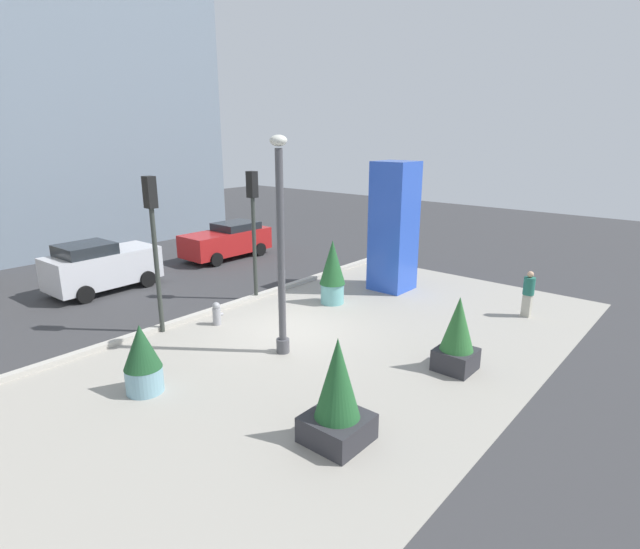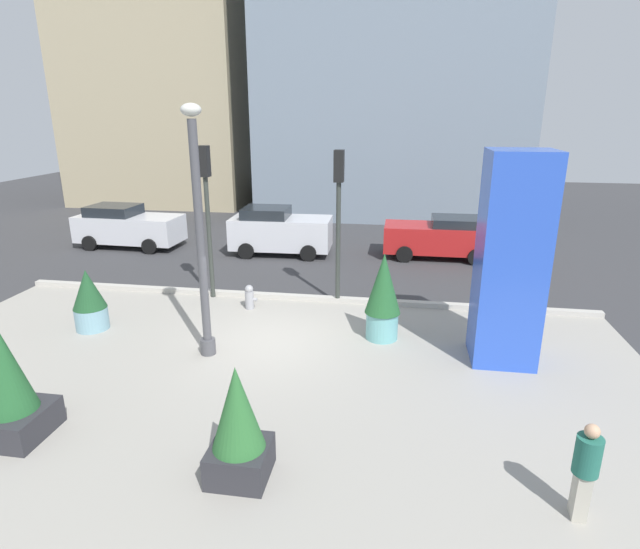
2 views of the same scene
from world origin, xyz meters
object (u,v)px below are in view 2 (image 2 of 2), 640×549
art_pillar_blue (511,260)px  traffic_light_corner (207,198)px  potted_plant_mid_plaza (8,389)px  fire_hydrant (250,297)px  car_passing_lane (280,231)px  traffic_light_far_side (339,202)px  potted_plant_near_left (238,426)px  car_far_lane (128,226)px  car_curb_east (441,237)px  lamp_post (200,241)px  potted_plant_curbside (383,295)px  pedestrian_by_curb (585,467)px  potted_plant_near_right (89,300)px

art_pillar_blue → traffic_light_corner: bearing=160.3°
potted_plant_mid_plaza → fire_hydrant: potted_plant_mid_plaza is taller
car_passing_lane → traffic_light_far_side: bearing=-59.8°
potted_plant_near_left → car_far_lane: size_ratio=0.44×
car_curb_east → potted_plant_near_left: bearing=-106.2°
fire_hydrant → car_far_lane: size_ratio=0.17×
lamp_post → potted_plant_curbside: bearing=21.0°
pedestrian_by_curb → potted_plant_near_left: bearing=179.2°
potted_plant_near_left → potted_plant_mid_plaza: size_ratio=0.90×
lamp_post → car_curb_east: size_ratio=1.33×
potted_plant_near_right → traffic_light_corner: bearing=51.4°
traffic_light_corner → car_passing_lane: traffic_light_corner is taller
lamp_post → car_far_lane: (-7.17, 9.36, -1.93)m
potted_plant_mid_plaza → fire_hydrant: bearing=70.5°
car_curb_east → pedestrian_by_curb: bearing=-85.5°
lamp_post → potted_plant_curbside: 4.71m
art_pillar_blue → car_far_lane: bearing=149.1°
potted_plant_near_right → car_far_lane: bearing=112.7°
potted_plant_curbside → potted_plant_near_left: 6.03m
car_passing_lane → pedestrian_by_curb: 15.47m
lamp_post → potted_plant_near_left: lamp_post is taller
car_passing_lane → car_curb_east: size_ratio=0.94×
traffic_light_corner → art_pillar_blue: bearing=-19.7°
potted_plant_mid_plaza → traffic_light_corner: traffic_light_corner is taller
lamp_post → art_pillar_blue: 7.04m
art_pillar_blue → traffic_light_corner: size_ratio=1.04×
traffic_light_corner → traffic_light_far_side: 3.98m
potted_plant_near_left → art_pillar_blue: bearing=45.8°
art_pillar_blue → car_far_lane: size_ratio=1.08×
potted_plant_near_right → pedestrian_by_curb: (10.87, -5.11, 0.02)m
potted_plant_near_left → potted_plant_near_right: 7.65m
art_pillar_blue → potted_plant_curbside: bearing=166.6°
art_pillar_blue → traffic_light_far_side: (-4.31, 3.09, 0.68)m
potted_plant_near_right → traffic_light_corner: (2.34, 2.93, 2.33)m
art_pillar_blue → potted_plant_near_right: size_ratio=2.91×
art_pillar_blue → fire_hydrant: bearing=162.5°
potted_plant_near_left → pedestrian_by_curb: potted_plant_near_left is taller
art_pillar_blue → pedestrian_by_curb: art_pillar_blue is taller
potted_plant_near_right → car_curb_east: size_ratio=0.38×
potted_plant_near_right → car_passing_lane: bearing=68.8°
potted_plant_near_left → car_passing_lane: bearing=100.7°
potted_plant_near_right → car_curb_east: potted_plant_near_right is taller
potted_plant_curbside → traffic_light_corner: traffic_light_corner is taller
lamp_post → potted_plant_near_left: (2.11, -4.10, -1.90)m
potted_plant_mid_plaza → pedestrian_by_curb: (9.48, -0.48, -0.10)m
lamp_post → fire_hydrant: lamp_post is taller
lamp_post → potted_plant_mid_plaza: (-2.25, -3.69, -1.87)m
potted_plant_mid_plaza → car_far_lane: bearing=110.6°
potted_plant_near_right → fire_hydrant: size_ratio=2.24×
lamp_post → car_passing_lane: size_ratio=1.42×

